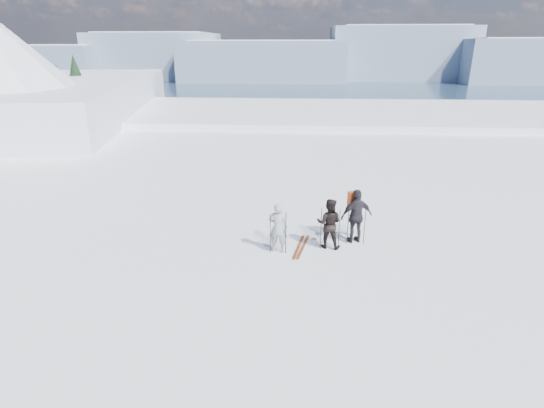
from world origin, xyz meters
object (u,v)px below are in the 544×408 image
at_px(skier_grey, 278,228).
at_px(skier_dark, 329,223).
at_px(skier_pack, 356,216).
at_px(skis_loose, 301,247).

bearing_deg(skier_grey, skier_dark, -156.59).
xyz_separation_m(skier_pack, skis_loose, (-1.74, -0.51, -0.88)).
bearing_deg(skier_pack, skier_dark, 7.29).
bearing_deg(skier_dark, skier_grey, 26.37).
bearing_deg(skier_dark, skis_loose, 17.12).
height_order(skier_pack, skis_loose, skier_pack).
height_order(skier_dark, skis_loose, skier_dark).
relative_size(skier_dark, skis_loose, 0.95).
xyz_separation_m(skier_dark, skier_pack, (0.89, 0.43, 0.09)).
bearing_deg(skis_loose, skier_pack, 16.46).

